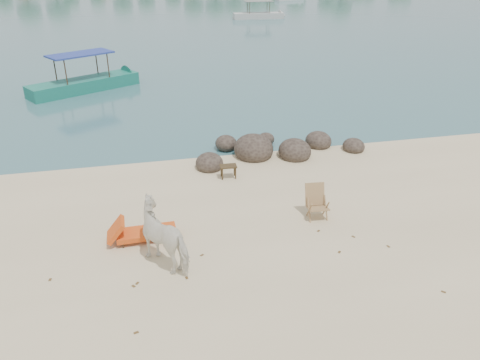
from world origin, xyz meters
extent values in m
ellipsoid|color=#2C241D|center=(-0.04, 5.08, 0.16)|extent=(0.93, 1.02, 0.70)
ellipsoid|color=#2C241D|center=(1.66, 5.78, 0.24)|extent=(1.39, 1.53, 1.04)
ellipsoid|color=#2C241D|center=(3.06, 5.38, 0.20)|extent=(1.15, 1.27, 0.86)
ellipsoid|color=#2C241D|center=(4.26, 6.18, 0.17)|extent=(0.97, 1.06, 0.72)
ellipsoid|color=#2C241D|center=(5.36, 5.48, 0.14)|extent=(0.79, 0.87, 0.59)
ellipsoid|color=#2C241D|center=(0.86, 6.78, 0.14)|extent=(0.80, 0.88, 0.60)
ellipsoid|color=#2C241D|center=(2.46, 6.98, 0.11)|extent=(0.62, 0.69, 0.47)
imported|color=white|center=(-1.82, 0.09, 0.73)|extent=(1.68, 1.85, 1.46)
plane|color=brown|center=(-2.63, -2.11, 0.01)|extent=(0.12, 0.12, 0.00)
plane|color=brown|center=(-4.46, -0.06, 0.01)|extent=(0.11, 0.11, 0.00)
plane|color=brown|center=(-1.50, -0.66, 0.01)|extent=(0.11, 0.11, 0.00)
plane|color=brown|center=(-2.58, -0.61, 0.01)|extent=(0.14, 0.14, 0.00)
plane|color=brown|center=(2.09, 0.53, 0.01)|extent=(0.14, 0.14, 0.00)
plane|color=brown|center=(-2.66, -0.69, 0.01)|extent=(0.14, 0.14, 0.00)
plane|color=brown|center=(3.81, -2.34, 0.01)|extent=(0.14, 0.14, 0.00)
plane|color=brown|center=(3.51, -0.51, 0.01)|extent=(0.12, 0.12, 0.00)
plane|color=brown|center=(2.23, -0.47, 0.01)|extent=(0.14, 0.14, 0.00)
plane|color=brown|center=(-1.03, 0.13, 0.01)|extent=(0.14, 0.14, 0.00)
plane|color=brown|center=(2.86, 0.08, 0.01)|extent=(0.14, 0.14, 0.00)
camera|label=1|loc=(-2.17, -9.11, 6.57)|focal=35.00mm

